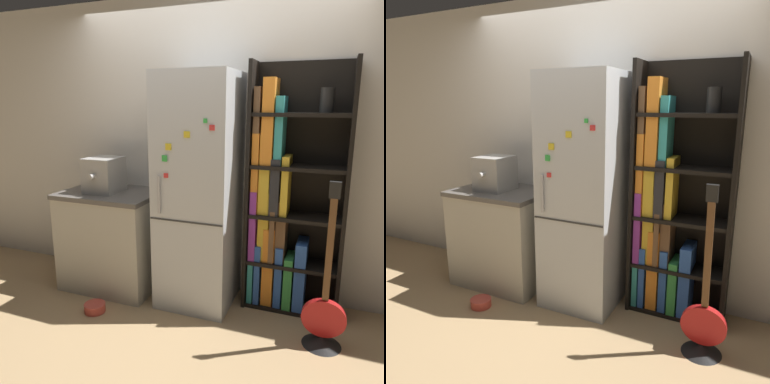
% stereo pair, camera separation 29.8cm
% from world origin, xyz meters
% --- Properties ---
extents(ground_plane, '(16.00, 16.00, 0.00)m').
position_xyz_m(ground_plane, '(0.00, 0.00, 0.00)').
color(ground_plane, tan).
extents(wall_back, '(8.00, 0.05, 2.60)m').
position_xyz_m(wall_back, '(0.00, 0.47, 1.30)').
color(wall_back, silver).
rests_on(wall_back, ground_plane).
extents(refrigerator, '(0.61, 0.63, 1.94)m').
position_xyz_m(refrigerator, '(-0.00, 0.15, 0.97)').
color(refrigerator, silver).
rests_on(refrigerator, ground_plane).
extents(bookshelf, '(0.77, 0.31, 2.01)m').
position_xyz_m(bookshelf, '(0.67, 0.32, 0.88)').
color(bookshelf, black).
rests_on(bookshelf, ground_plane).
extents(kitchen_counter, '(0.88, 0.66, 0.91)m').
position_xyz_m(kitchen_counter, '(-0.85, 0.13, 0.46)').
color(kitchen_counter, '#BCB7A8').
rests_on(kitchen_counter, ground_plane).
extents(espresso_machine, '(0.29, 0.37, 0.31)m').
position_xyz_m(espresso_machine, '(-0.90, 0.11, 1.07)').
color(espresso_machine, '#A5A39E').
rests_on(espresso_machine, kitchen_counter).
extents(guitar, '(0.31, 0.29, 1.23)m').
position_xyz_m(guitar, '(1.05, -0.16, 0.18)').
color(guitar, black).
rests_on(guitar, ground_plane).
extents(pet_bowl, '(0.18, 0.18, 0.07)m').
position_xyz_m(pet_bowl, '(-0.73, -0.37, 0.04)').
color(pet_bowl, '#D84C3F').
rests_on(pet_bowl, ground_plane).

